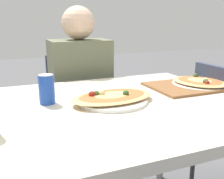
{
  "coord_description": "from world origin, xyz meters",
  "views": [
    {
      "loc": [
        -0.4,
        -0.98,
        1.1
      ],
      "look_at": [
        0.01,
        0.01,
        0.81
      ],
      "focal_mm": 42.0,
      "sensor_mm": 36.0,
      "label": 1
    }
  ],
  "objects_px": {
    "soda_can": "(47,89)",
    "pizza_second": "(199,83)",
    "person_seated": "(81,80)",
    "pizza_main": "(112,98)",
    "chair_far_seated": "(77,105)",
    "dining_table": "(111,119)"
  },
  "relations": [
    {
      "from": "soda_can",
      "to": "pizza_second",
      "type": "xyz_separation_m",
      "value": [
        0.8,
        -0.0,
        -0.04
      ]
    },
    {
      "from": "person_seated",
      "to": "pizza_main",
      "type": "relative_size",
      "value": 3.01
    },
    {
      "from": "pizza_main",
      "to": "soda_can",
      "type": "relative_size",
      "value": 3.15
    },
    {
      "from": "chair_far_seated",
      "to": "soda_can",
      "type": "distance_m",
      "value": 0.82
    },
    {
      "from": "dining_table",
      "to": "soda_can",
      "type": "height_order",
      "value": "soda_can"
    },
    {
      "from": "chair_far_seated",
      "to": "pizza_second",
      "type": "xyz_separation_m",
      "value": [
        0.49,
        -0.7,
        0.28
      ]
    },
    {
      "from": "chair_far_seated",
      "to": "soda_can",
      "type": "xyz_separation_m",
      "value": [
        -0.31,
        -0.69,
        0.32
      ]
    },
    {
      "from": "dining_table",
      "to": "person_seated",
      "type": "distance_m",
      "value": 0.69
    },
    {
      "from": "chair_far_seated",
      "to": "dining_table",
      "type": "bearing_deg",
      "value": 85.63
    },
    {
      "from": "pizza_main",
      "to": "soda_can",
      "type": "height_order",
      "value": "soda_can"
    },
    {
      "from": "pizza_main",
      "to": "dining_table",
      "type": "bearing_deg",
      "value": -127.39
    },
    {
      "from": "chair_far_seated",
      "to": "person_seated",
      "type": "bearing_deg",
      "value": 90.0
    },
    {
      "from": "soda_can",
      "to": "dining_table",
      "type": "bearing_deg",
      "value": -23.43
    },
    {
      "from": "chair_far_seated",
      "to": "pizza_second",
      "type": "bearing_deg",
      "value": 125.33
    },
    {
      "from": "person_seated",
      "to": "pizza_main",
      "type": "bearing_deg",
      "value": 86.18
    },
    {
      "from": "chair_far_seated",
      "to": "soda_can",
      "type": "height_order",
      "value": "soda_can"
    },
    {
      "from": "person_seated",
      "to": "soda_can",
      "type": "distance_m",
      "value": 0.67
    },
    {
      "from": "dining_table",
      "to": "soda_can",
      "type": "relative_size",
      "value": 9.61
    },
    {
      "from": "person_seated",
      "to": "soda_can",
      "type": "relative_size",
      "value": 9.47
    },
    {
      "from": "soda_can",
      "to": "pizza_second",
      "type": "height_order",
      "value": "soda_can"
    },
    {
      "from": "dining_table",
      "to": "soda_can",
      "type": "distance_m",
      "value": 0.3
    },
    {
      "from": "chair_far_seated",
      "to": "person_seated",
      "type": "relative_size",
      "value": 0.72
    }
  ]
}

